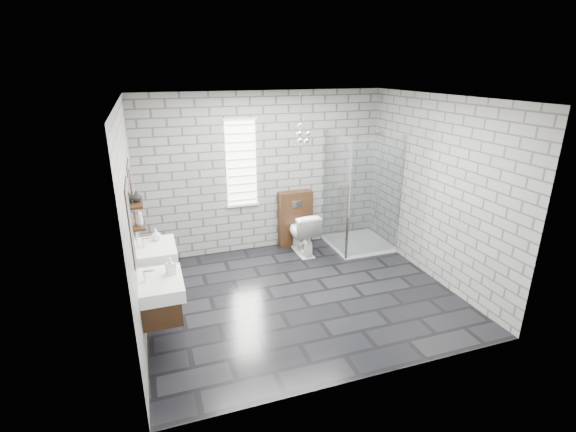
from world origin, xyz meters
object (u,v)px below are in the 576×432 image
toilet (302,233)px  vanity_left (157,287)px  shower_enclosure (358,222)px  vanity_right (154,252)px  cistern_panel (295,218)px

toilet → vanity_left: bearing=36.7°
shower_enclosure → toilet: (-0.98, 0.14, -0.13)m
vanity_right → cistern_panel: vanity_right is taller
vanity_left → cistern_panel: bearing=42.6°
vanity_left → cistern_panel: size_ratio=1.57×
vanity_left → shower_enclosure: size_ratio=0.77×
vanity_right → shower_enclosure: size_ratio=0.77×
cistern_panel → vanity_left: bearing=-137.4°
toilet → shower_enclosure: bearing=170.9°
shower_enclosure → toilet: 1.00m
shower_enclosure → vanity_right: bearing=-167.5°
shower_enclosure → toilet: size_ratio=2.73×
cistern_panel → shower_enclosure: (0.98, -0.52, 0.00)m
vanity_left → shower_enclosure: 3.83m
vanity_right → cistern_panel: size_ratio=1.57×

